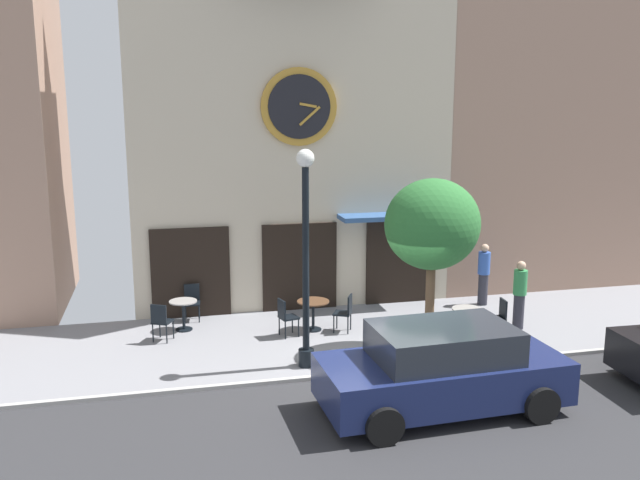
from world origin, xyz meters
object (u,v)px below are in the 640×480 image
cafe_table_center (183,310)px  pedestrian_blue (484,273)px  street_tree (432,225)px  cafe_chair_corner (499,315)px  cafe_chair_under_awning (192,299)px  cafe_chair_right_end (346,310)px  cafe_chair_by_entrance (161,319)px  cafe_chair_left_end (286,315)px  cafe_table_near_door (467,318)px  pedestrian_green (520,294)px  street_lamp (306,259)px  cafe_table_leftmost (313,309)px  parked_car_navy (442,369)px

cafe_table_center → pedestrian_blue: (7.95, 0.28, 0.36)m
street_tree → cafe_chair_corner: 2.99m
street_tree → cafe_chair_under_awning: street_tree is taller
cafe_chair_right_end → cafe_chair_by_entrance: 4.29m
cafe_chair_left_end → pedestrian_blue: 5.81m
cafe_table_near_door → pedestrian_green: 1.68m
cafe_chair_by_entrance → pedestrian_green: size_ratio=0.54×
street_lamp → pedestrian_green: bearing=11.8°
cafe_chair_corner → cafe_chair_left_end: (-4.81, 1.16, 0.00)m
street_lamp → cafe_table_near_door: size_ratio=5.95×
cafe_table_center → cafe_chair_by_entrance: size_ratio=0.81×
cafe_table_near_door → cafe_chair_under_awning: bearing=154.0°
cafe_table_center → cafe_chair_under_awning: size_ratio=0.81×
pedestrian_blue → cafe_table_near_door: bearing=-123.6°
cafe_chair_under_awning → cafe_chair_left_end: same height
street_lamp → pedestrian_blue: size_ratio=2.68×
street_lamp → cafe_chair_right_end: street_lamp is taller
cafe_table_leftmost → cafe_table_near_door: bearing=-24.4°
cafe_chair_left_end → parked_car_navy: 4.84m
cafe_chair_right_end → parked_car_navy: 4.46m
cafe_table_center → cafe_chair_corner: size_ratio=0.81×
cafe_table_leftmost → cafe_chair_under_awning: size_ratio=0.86×
cafe_table_leftmost → cafe_table_center: bearing=166.6°
street_tree → cafe_chair_right_end: size_ratio=4.22×
cafe_chair_corner → cafe_chair_right_end: size_ratio=1.00×
cafe_chair_by_entrance → pedestrian_green: (8.39, -1.03, 0.33)m
street_lamp → cafe_table_near_door: street_lamp is taller
cafe_chair_right_end → cafe_table_leftmost: bearing=158.4°
pedestrian_blue → parked_car_navy: 6.79m
cafe_table_near_door → cafe_chair_left_end: cafe_chair_left_end is taller
street_tree → cafe_table_leftmost: bearing=139.5°
cafe_table_near_door → cafe_table_center: bearing=160.7°
street_tree → pedestrian_blue: bearing=46.4°
cafe_table_near_door → cafe_chair_under_awning: (-6.05, 2.96, 0.00)m
cafe_chair_by_entrance → street_tree: bearing=-18.2°
cafe_table_near_door → cafe_chair_right_end: (-2.54, 1.19, 0.00)m
cafe_table_center → cafe_table_near_door: bearing=-19.3°
cafe_chair_left_end → pedestrian_green: size_ratio=0.54×
pedestrian_green → cafe_chair_corner: bearing=-150.0°
street_tree → cafe_chair_right_end: 3.13m
cafe_table_leftmost → parked_car_navy: bearing=-75.0°
cafe_table_near_door → pedestrian_green: size_ratio=0.45×
cafe_table_center → pedestrian_green: 8.07m
street_tree → cafe_chair_right_end: bearing=132.7°
street_lamp → cafe_chair_corner: size_ratio=4.97×
cafe_chair_corner → cafe_table_leftmost: bearing=160.4°
street_tree → cafe_chair_left_end: street_tree is taller
cafe_chair_by_entrance → pedestrian_blue: pedestrian_blue is taller
street_lamp → cafe_chair_by_entrance: street_lamp is taller
cafe_table_center → cafe_table_near_door: cafe_table_near_door is taller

